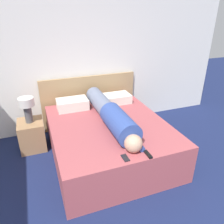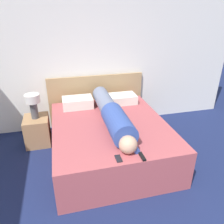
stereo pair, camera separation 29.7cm
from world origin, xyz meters
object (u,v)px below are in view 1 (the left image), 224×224
bed (109,139)px  pillow_second (116,98)px  nightstand (32,135)px  cell_phone (125,158)px  tv_remote (148,154)px  person_lying (111,115)px  table_lamp (27,106)px  pillow_near_headboard (72,104)px

bed → pillow_second: pillow_second is taller
nightstand → cell_phone: 1.80m
pillow_second → tv_remote: size_ratio=3.18×
person_lying → pillow_second: (0.36, 0.72, -0.07)m
table_lamp → person_lying: 1.30m
pillow_near_headboard → pillow_second: 0.79m
table_lamp → pillow_near_headboard: size_ratio=0.81×
nightstand → pillow_second: (1.49, 0.08, 0.39)m
person_lying → cell_phone: bearing=-99.6°
person_lying → tv_remote: person_lying is taller
pillow_near_headboard → pillow_second: bearing=0.0°
nightstand → pillow_second: pillow_second is taller
nightstand → tv_remote: 1.99m
pillow_second → cell_phone: 1.63m
nightstand → cell_phone: size_ratio=3.61×
table_lamp → pillow_near_headboard: 0.72m
tv_remote → nightstand: bearing=129.9°
nightstand → cell_phone: cell_phone is taller
pillow_second → tv_remote: bearing=-98.4°
person_lying → pillow_near_headboard: 0.84m
tv_remote → table_lamp: bearing=129.9°
bed → cell_phone: (-0.10, -0.84, 0.28)m
nightstand → table_lamp: bearing=180.0°
bed → person_lying: (0.04, -0.02, 0.42)m
bed → cell_phone: bearing=-96.8°
nightstand → table_lamp: (-0.00, 0.00, 0.51)m
person_lying → pillow_second: size_ratio=3.71×
table_lamp → cell_phone: bearing=-56.0°
bed → pillow_second: (0.40, 0.71, 0.35)m
pillow_near_headboard → tv_remote: size_ratio=3.35×
bed → tv_remote: tv_remote is taller
pillow_near_headboard → cell_phone: 1.58m
person_lying → pillow_second: 0.81m
pillow_second → cell_phone: size_ratio=3.67×
pillow_second → table_lamp: bearing=-176.8°
nightstand → person_lying: bearing=-29.5°
pillow_second → nightstand: bearing=-176.8°
tv_remote → cell_phone: bearing=172.0°
nightstand → table_lamp: size_ratio=1.16×
table_lamp → pillow_second: 1.50m
cell_phone → bed: bearing=83.2°
nightstand → person_lying: person_lying is taller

